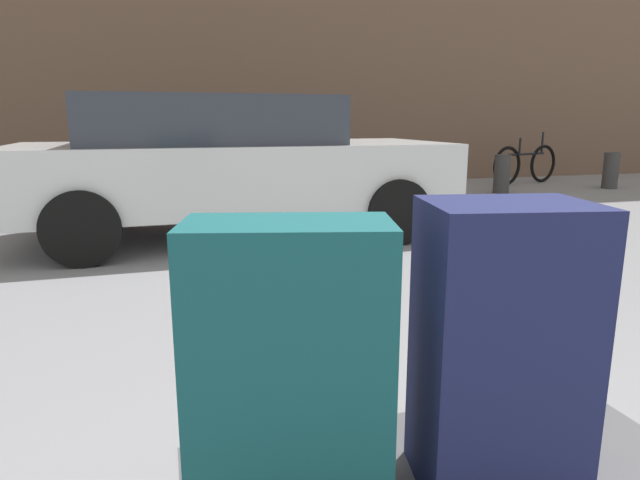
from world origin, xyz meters
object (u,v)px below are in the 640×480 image
Objects in this scene: suitcase_navy_center at (499,349)px; bollard_kerb_far at (502,174)px; suitcase_teal_front_left at (289,368)px; bollard_corner at (611,171)px; bollard_kerb_near at (359,178)px; bicycle_leaning at (526,164)px; bollard_kerb_mid at (431,176)px; parked_car at (230,163)px.

suitcase_navy_center is 1.08× the size of bollard_kerb_far.
suitcase_navy_center is (0.48, -0.07, 0.02)m from suitcase_teal_front_left.
suitcase_teal_front_left is 1.04× the size of bollard_corner.
suitcase_navy_center is 7.21m from bollard_kerb_near.
suitcase_navy_center is at bearing -126.66° from bicycle_leaning.
suitcase_navy_center is 8.32m from bollard_kerb_far.
bollard_kerb_mid is (3.86, 6.80, -0.35)m from suitcase_teal_front_left.
parked_car reaches higher than bollard_kerb_mid.
parked_car is at bearing -135.21° from bollard_kerb_near.
bollard_kerb_near is at bearing 180.00° from bollard_kerb_far.
bollard_corner is at bearing -44.90° from bicycle_leaning.
bollard_kerb_near and bollard_kerb_mid have the same top height.
bollard_corner is (7.36, 6.80, -0.35)m from suitcase_teal_front_left.
parked_car is at bearing -151.51° from bicycle_leaning.
suitcase_teal_front_left is 10.03m from bollard_corner.
suitcase_navy_center reaches higher than suitcase_teal_front_left.
bollard_kerb_near is 1.21m from bollard_kerb_mid.
bicycle_leaning reaches higher than bollard_kerb_far.
suitcase_navy_center is 7.67m from bollard_kerb_mid.
suitcase_navy_center is at bearing 5.87° from suitcase_teal_front_left.
suitcase_navy_center is 0.16× the size of parked_car.
bicycle_leaning is at bearing 40.35° from bollard_kerb_far.
suitcase_teal_front_left is 4.62m from parked_car.
bollard_kerb_far is at bearing -139.65° from bicycle_leaning.
bollard_kerb_mid is at bearing -157.84° from bicycle_leaning.
parked_car is at bearing 98.56° from suitcase_teal_front_left.
bollard_corner is at bearing 0.00° from bollard_kerb_near.
suitcase_teal_front_left is 7.83m from bollard_kerb_mid.
bollard_kerb_far is 2.20m from bollard_corner.
bollard_kerb_far is at bearing 24.97° from parked_car.
suitcase_teal_front_left is at bearing -119.60° from bollard_kerb_mid.
suitcase_navy_center is at bearing -107.52° from bollard_kerb_near.
parked_car is 6.87× the size of bollard_corner.
bollard_kerb_near is at bearing 180.00° from bollard_kerb_mid.
parked_car reaches higher than suitcase_navy_center.
suitcase_teal_front_left is at bearing -95.40° from parked_car.
suitcase_teal_front_left is 1.04× the size of bollard_kerb_far.
parked_car reaches higher than suitcase_teal_front_left.
suitcase_teal_front_left is 1.04× the size of bollard_kerb_mid.
suitcase_teal_front_left is at bearing -127.16° from bollard_kerb_far.
suitcase_teal_front_left is 1.04× the size of bollard_kerb_near.
bollard_kerb_mid is (-2.48, -1.01, -0.06)m from bicycle_leaning.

